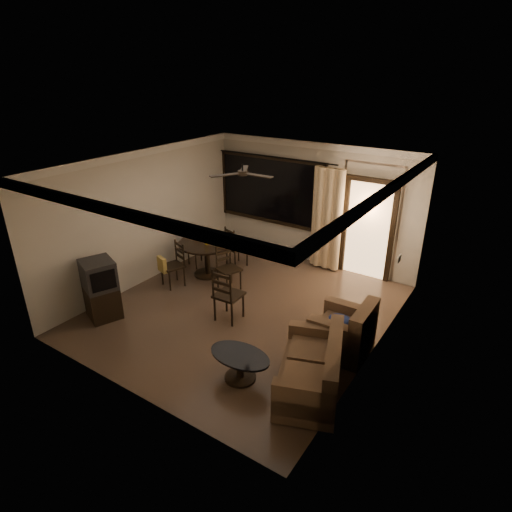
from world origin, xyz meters
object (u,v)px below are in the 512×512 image
Objects in this scene: armchair at (345,332)px; coffee_table at (240,363)px; dining_chair_south at (173,272)px; dining_chair_west at (199,254)px; sofa at (314,371)px; side_chair at (229,304)px; tv_cabinet at (101,289)px; dining_chair_east at (229,276)px; dining_table at (207,249)px; dining_chair_north at (236,254)px.

armchair is 0.93× the size of coffee_table.
armchair is (3.94, -0.17, 0.06)m from dining_chair_south.
dining_chair_west reaches higher than sofa.
coffee_table is at bearing 179.68° from sofa.
coffee_table is 1.66m from side_chair.
sofa is at bearing 155.78° from side_chair.
tv_cabinet is 0.65× the size of sofa.
dining_chair_east is 2.52m from tv_cabinet.
dining_chair_west is 4.13m from coffee_table.
coffee_table is at bearing 130.06° from side_chair.
dining_chair_east is at bearing -55.85° from side_chair.
dining_chair_east is 1.19m from side_chair.
side_chair reaches higher than dining_chair_east.
dining_table reaches higher than dining_chair_west.
dining_table reaches higher than armchair.
tv_cabinet is 2.34m from side_chair.
dining_chair_south is at bearing -15.55° from side_chair.
dining_chair_east and dining_chair_north have the same top height.
dining_chair_north is at bearing 90.00° from dining_chair_south.
tv_cabinet reaches higher than dining_chair_east.
tv_cabinet is 3.13m from coffee_table.
armchair is 2.17m from side_chair.
side_chair is (1.50, -1.22, -0.30)m from dining_table.
dining_chair_west is 1.39m from dining_chair_east.
tv_cabinet is at bearing -78.75° from dining_chair_south.
tv_cabinet is at bearing -162.43° from armchair.
dining_table is 1.96m from side_chair.
dining_chair_east is at bearing 85.88° from dining_chair_west.
tv_cabinet reaches higher than armchair.
dining_chair_south is 0.55× the size of sofa.
dining_chair_west is 1.05× the size of armchair.
dining_chair_west is 2.71m from tv_cabinet.
dining_chair_north reaches higher than sofa.
side_chair is (-2.16, -0.25, -0.05)m from armchair.
dining_chair_north is 0.91× the size of side_chair.
dining_chair_south is 0.91× the size of side_chair.
tv_cabinet reaches higher than dining_chair_north.
tv_cabinet is at bearing 164.55° from sofa.
sofa reaches higher than coffee_table.
tv_cabinet reaches higher than side_chair.
dining_table is 1.18× the size of side_chair.
armchair is 1.80m from coffee_table.
side_chair is (1.25, -1.97, 0.03)m from dining_chair_north.
coffee_table is (3.12, -0.02, -0.28)m from tv_cabinet.
sofa is 2.31m from side_chair.
dining_chair_west and dining_chair_east have the same top height.
side_chair reaches higher than dining_table.
tv_cabinet reaches higher than dining_table.
dining_chair_west is at bearing 51.55° from dining_chair_north.
dining_table is 3.79m from armchair.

